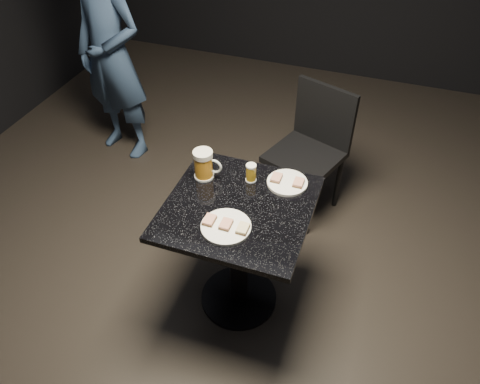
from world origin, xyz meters
name	(u,v)px	position (x,y,z in m)	size (l,w,h in m)	color
floor	(239,298)	(0.00, 0.00, 0.00)	(6.00, 6.00, 0.00)	black
plate_large	(226,227)	(0.00, -0.16, 0.76)	(0.23, 0.23, 0.01)	white
plate_small	(287,183)	(0.18, 0.23, 0.76)	(0.21, 0.21, 0.01)	white
patron	(111,55)	(-1.37, 1.13, 0.80)	(0.59, 0.38, 1.61)	navy
table	(239,240)	(0.00, 0.00, 0.51)	(0.70, 0.70, 0.75)	black
beer_mug	(204,164)	(-0.24, 0.15, 0.83)	(0.15, 0.10, 0.16)	white
beer_tumbler	(251,173)	(0.00, 0.20, 0.80)	(0.06, 0.06, 0.10)	silver
chair	(311,145)	(0.17, 0.95, 0.50)	(0.54, 0.54, 0.88)	black
canapes_on_plate_large	(226,224)	(0.00, -0.16, 0.77)	(0.21, 0.07, 0.02)	#4C3521
canapes_on_plate_small	(287,180)	(0.18, 0.23, 0.77)	(0.17, 0.07, 0.02)	#4C3521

